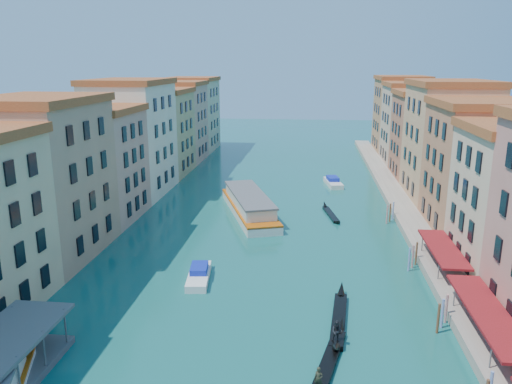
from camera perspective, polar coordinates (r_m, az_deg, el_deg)
left_bank_palazzos at (r=89.19m, az=-15.31°, el=4.96°), size 12.80×128.40×21.00m
right_bank_palazzos at (r=86.56m, az=21.93°, el=4.17°), size 12.80×128.40×21.00m
quay at (r=86.76m, az=16.26°, el=-1.60°), size 4.00×140.00×1.00m
restaurant_awnings at (r=47.83m, az=25.23°, el=-12.72°), size 3.20×44.55×3.12m
mooring_poles_right at (r=52.66m, az=19.78°, el=-11.64°), size 1.44×54.24×3.20m
vaporetto_far at (r=80.65m, az=-0.79°, el=-1.45°), size 12.30×23.39×3.41m
gondola_fore at (r=43.08m, az=8.34°, el=-18.47°), size 3.78×12.30×2.48m
gondola_right at (r=48.91m, az=9.43°, el=-14.08°), size 2.30×13.33×2.66m
gondola_far at (r=81.04m, az=8.51°, el=-2.44°), size 2.85×10.67×1.52m
motorboat_mid at (r=57.51m, az=-6.54°, el=-9.33°), size 3.11×7.45×1.50m
motorboat_far at (r=101.00m, az=8.80°, el=1.14°), size 3.83×8.21×1.64m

